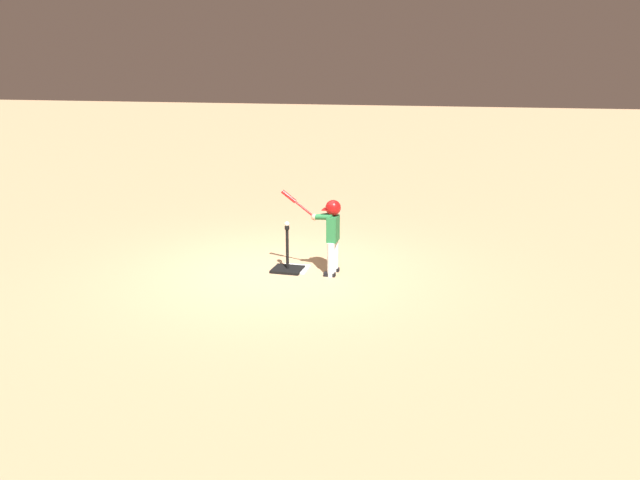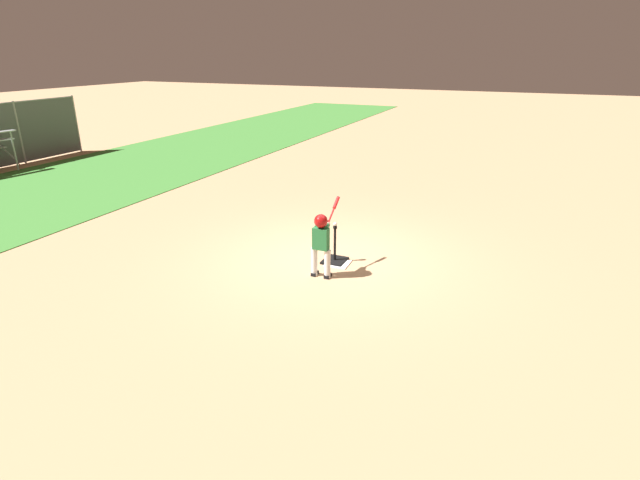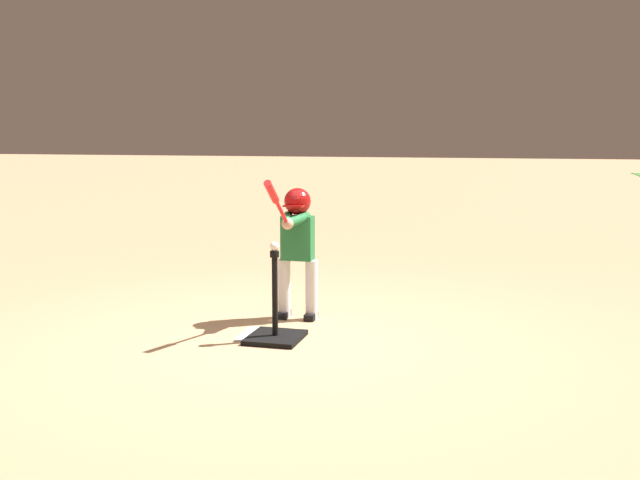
{
  "view_description": "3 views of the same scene",
  "coord_description": "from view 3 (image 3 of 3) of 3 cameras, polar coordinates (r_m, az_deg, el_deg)",
  "views": [
    {
      "loc": [
        -3.05,
        8.98,
        3.15
      ],
      "look_at": [
        -0.69,
        -0.02,
        0.57
      ],
      "focal_mm": 35.0,
      "sensor_mm": 36.0,
      "label": 1
    },
    {
      "loc": [
        -8.45,
        -3.4,
        3.87
      ],
      "look_at": [
        -0.87,
        -0.1,
        0.71
      ],
      "focal_mm": 28.0,
      "sensor_mm": 36.0,
      "label": 2
    },
    {
      "loc": [
        5.51,
        1.79,
        1.68
      ],
      "look_at": [
        -0.89,
        0.09,
        0.73
      ],
      "focal_mm": 42.0,
      "sensor_mm": 36.0,
      "label": 3
    }
  ],
  "objects": [
    {
      "name": "baseball",
      "position": [
        6.02,
        -3.49,
        -0.49
      ],
      "size": [
        0.07,
        0.07,
        0.07
      ],
      "primitive_type": "sphere",
      "color": "white",
      "rests_on": "batting_tee"
    },
    {
      "name": "batter_child",
      "position": [
        6.69,
        -1.8,
        0.29
      ],
      "size": [
        0.96,
        0.37,
        1.31
      ],
      "color": "silver",
      "rests_on": "ground_plane"
    },
    {
      "name": "home_plate",
      "position": [
        6.28,
        -4.04,
        -7.25
      ],
      "size": [
        0.46,
        0.46,
        0.02
      ],
      "primitive_type": "cube",
      "rotation": [
        0.0,
        0.0,
        0.05
      ],
      "color": "white",
      "rests_on": "ground_plane"
    },
    {
      "name": "ground_plane",
      "position": [
        6.03,
        -3.02,
        -8.0
      ],
      "size": [
        90.0,
        90.0,
        0.0
      ],
      "primitive_type": "plane",
      "color": "tan"
    },
    {
      "name": "batting_tee",
      "position": [
        6.15,
        -3.43,
        -6.78
      ],
      "size": [
        0.47,
        0.43,
        0.74
      ],
      "color": "black",
      "rests_on": "ground_plane"
    }
  ]
}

